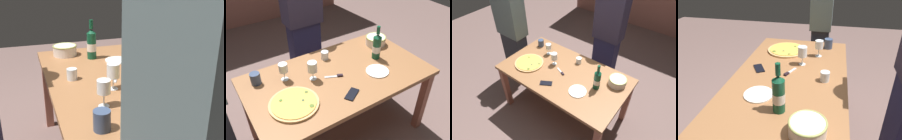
{
  "view_description": "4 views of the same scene",
  "coord_description": "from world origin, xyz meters",
  "views": [
    {
      "loc": [
        -1.68,
        0.58,
        1.45
      ],
      "look_at": [
        0.0,
        0.0,
        0.8
      ],
      "focal_mm": 43.3,
      "sensor_mm": 36.0,
      "label": 1
    },
    {
      "loc": [
        -0.91,
        -1.39,
        2.01
      ],
      "look_at": [
        0.0,
        0.0,
        0.8
      ],
      "focal_mm": 38.2,
      "sensor_mm": 36.0,
      "label": 2
    },
    {
      "loc": [
        1.15,
        -1.49,
        2.45
      ],
      "look_at": [
        0.0,
        0.0,
        0.8
      ],
      "focal_mm": 32.28,
      "sensor_mm": 36.0,
      "label": 3
    },
    {
      "loc": [
        1.48,
        0.31,
        1.61
      ],
      "look_at": [
        0.0,
        0.0,
        0.8
      ],
      "focal_mm": 34.57,
      "sensor_mm": 36.0,
      "label": 4
    }
  ],
  "objects": [
    {
      "name": "ground_plane",
      "position": [
        0.0,
        0.0,
        0.0
      ],
      "size": [
        8.0,
        8.0,
        0.0
      ],
      "primitive_type": "plane",
      "color": "#725853"
    },
    {
      "name": "dining_table",
      "position": [
        0.0,
        0.0,
        0.66
      ],
      "size": [
        1.6,
        0.9,
        0.75
      ],
      "color": "#95623B",
      "rests_on": "ground"
    },
    {
      "name": "pizza",
      "position": [
        -0.48,
        -0.13,
        0.76
      ],
      "size": [
        0.38,
        0.38,
        0.03
      ],
      "color": "tan",
      "rests_on": "dining_table"
    },
    {
      "name": "serving_bowl",
      "position": [
        0.62,
        0.22,
        0.8
      ],
      "size": [
        0.21,
        0.21,
        0.09
      ],
      "color": "silver",
      "rests_on": "dining_table"
    },
    {
      "name": "wine_bottle",
      "position": [
        0.45,
        0.03,
        0.88
      ],
      "size": [
        0.08,
        0.08,
        0.33
      ],
      "color": "#11482D",
      "rests_on": "dining_table"
    },
    {
      "name": "wine_glass_near_pizza",
      "position": [
        -0.42,
        0.19,
        0.86
      ],
      "size": [
        0.08,
        0.08,
        0.16
      ],
      "color": "white",
      "rests_on": "dining_table"
    },
    {
      "name": "wine_glass_by_bottle",
      "position": [
        -0.21,
        0.07,
        0.87
      ],
      "size": [
        0.08,
        0.08,
        0.17
      ],
      "color": "white",
      "rests_on": "dining_table"
    },
    {
      "name": "cup_amber",
      "position": [
        -0.63,
        0.27,
        0.8
      ],
      "size": [
        0.08,
        0.08,
        0.1
      ],
      "primitive_type": "cylinder",
      "color": "#384968",
      "rests_on": "dining_table"
    },
    {
      "name": "cup_ceramic",
      "position": [
        0.03,
        0.28,
        0.79
      ],
      "size": [
        0.07,
        0.07,
        0.08
      ],
      "primitive_type": "cylinder",
      "color": "white",
      "rests_on": "dining_table"
    },
    {
      "name": "side_plate",
      "position": [
        0.32,
        -0.16,
        0.76
      ],
      "size": [
        0.2,
        0.2,
        0.01
      ],
      "primitive_type": "cylinder",
      "color": "white",
      "rests_on": "dining_table"
    },
    {
      "name": "cell_phone",
      "position": [
        -0.05,
        -0.28,
        0.76
      ],
      "size": [
        0.16,
        0.13,
        0.01
      ],
      "primitive_type": "cube",
      "rotation": [
        0.0,
        0.0,
        2.11
      ],
      "color": "black",
      "rests_on": "dining_table"
    },
    {
      "name": "pizza_knife",
      "position": [
        -0.03,
        -0.02,
        0.76
      ],
      "size": [
        0.15,
        0.09,
        0.02
      ],
      "color": "silver",
      "rests_on": "dining_table"
    },
    {
      "name": "person_guest_left",
      "position": [
        0.12,
        0.9,
        0.9
      ],
      "size": [
        0.4,
        0.24,
        1.76
      ],
      "rotation": [
        0.0,
        0.0,
        -1.7
      ],
      "color": "#1F1E3F",
      "rests_on": "ground"
    }
  ]
}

